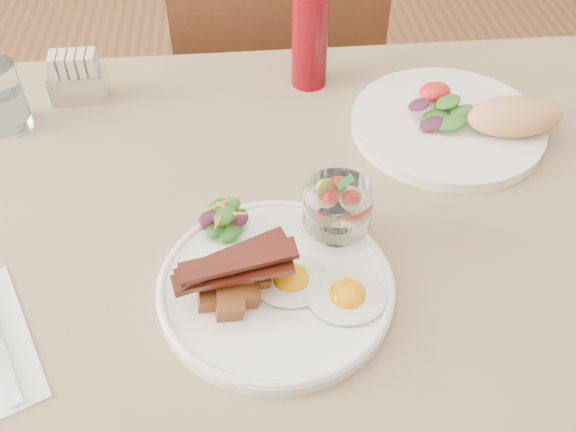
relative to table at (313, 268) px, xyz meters
name	(u,v)px	position (x,y,z in m)	size (l,w,h in m)	color
table	(313,268)	(0.00, 0.00, 0.00)	(1.33, 0.88, 0.75)	#4F2C19
chair_far	(277,87)	(0.00, 0.66, -0.14)	(0.42, 0.42, 0.93)	#4F2C19
main_plate	(276,287)	(-0.06, -0.11, 0.10)	(0.28, 0.28, 0.02)	white
fried_eggs	(319,288)	(-0.01, -0.12, 0.11)	(0.17, 0.13, 0.03)	white
bacon_potato_pile	(234,279)	(-0.11, -0.12, 0.13)	(0.14, 0.09, 0.06)	brown
side_salad	(225,220)	(-0.12, -0.01, 0.12)	(0.07, 0.06, 0.04)	#1D4312
fruit_cup	(338,206)	(0.02, -0.03, 0.15)	(0.09, 0.09, 0.09)	white
second_plate	(463,121)	(0.25, 0.18, 0.11)	(0.31, 0.29, 0.07)	white
ketchup_bottle	(310,39)	(0.03, 0.33, 0.17)	(0.06, 0.06, 0.17)	#5F050C
hot_sauce_bottle	(304,50)	(0.02, 0.33, 0.15)	(0.04, 0.04, 0.13)	#5F050C
sugar_caddy	(77,79)	(-0.34, 0.32, 0.12)	(0.09, 0.05, 0.08)	silver
water_glass	(4,101)	(-0.44, 0.25, 0.14)	(0.06, 0.06, 0.11)	white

